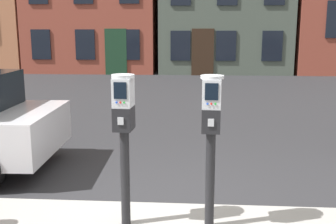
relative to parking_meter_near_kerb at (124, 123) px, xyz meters
name	(u,v)px	position (x,y,z in m)	size (l,w,h in m)	color
ground_plane	(164,223)	(0.35, 0.32, -1.17)	(160.00, 160.00, 0.00)	#28282B
parking_meter_near_kerb	(124,123)	(0.00, 0.00, 0.00)	(0.23, 0.26, 1.49)	black
parking_meter_twin_adjacent	(211,125)	(0.82, 0.00, 0.00)	(0.23, 0.26, 1.49)	black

